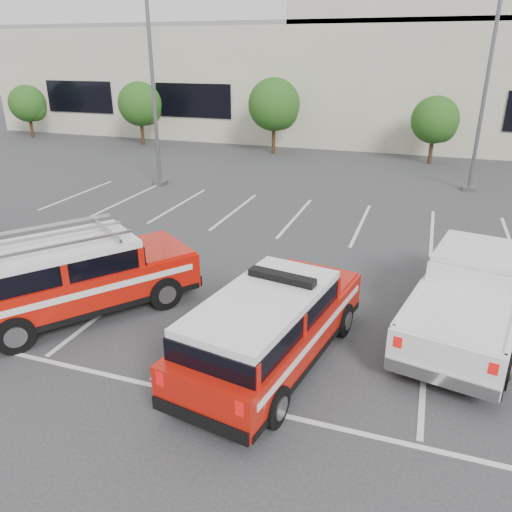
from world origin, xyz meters
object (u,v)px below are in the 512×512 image
Objects in this scene: tree_far_left at (29,105)px; light_pole_mid at (487,80)px; tree_left at (141,106)px; light_pole_left at (152,78)px; tree_mid_right at (436,122)px; tree_mid_left at (275,106)px; fire_chief_suv at (271,331)px; convention_building at (375,74)px; white_pickup at (470,300)px; ladder_suv at (75,281)px.

light_pole_mid is (31.91, -6.05, 2.68)m from tree_far_left.
tree_left is 12.43m from light_pole_left.
tree_mid_right is 6.88m from light_pole_mid.
light_pole_mid is (21.91, -6.05, 2.41)m from tree_left.
tree_far_left is at bearing -180.00° from tree_left.
tree_mid_left is 24.48m from fire_chief_suv.
fire_chief_suv is at bearing -53.78° from tree_left.
tree_mid_left is 10.73m from light_pole_left.
tree_mid_left reaches higher than tree_far_left.
tree_far_left is 0.39× the size of light_pole_mid.
tree_far_left is at bearing -158.63° from convention_building.
tree_left reaches higher than white_pickup.
light_pole_left reaches higher than white_pickup.
tree_left reaches higher than tree_far_left.
tree_far_left is at bearing 180.00° from tree_mid_right.
ladder_suv is at bearing -121.62° from light_pole_mid.
tree_mid_left reaches higher than ladder_suv.
white_pickup is (4.14, 3.05, -0.03)m from fire_chief_suv.
white_pickup is (-0.69, -14.24, -4.41)m from light_pole_mid.
white_pickup is 1.11× the size of ladder_suv.
light_pole_left reaches higher than tree_left.
ladder_suv is at bearing -69.72° from light_pole_left.
tree_mid_right is at bearing -63.43° from convention_building.
fire_chief_suv is (7.08, -23.33, -2.23)m from tree_mid_left.
ladder_suv is at bearing -96.09° from convention_building.
light_pole_mid is (11.91, -6.05, 2.14)m from tree_mid_left.
tree_mid_right is 0.39× the size of light_pole_mid.
fire_chief_suv is at bearing -132.00° from white_pickup.
white_pickup is (1.22, -20.28, -1.72)m from tree_mid_right.
white_pickup is (21.22, -20.28, -1.99)m from tree_left.
tree_far_left is 0.39× the size of light_pole_left.
convention_building is at bearing 21.37° from tree_far_left.
tree_left is at bearing 124.52° from light_pole_left.
fire_chief_suv is (1.99, -33.14, -3.91)m from convention_building.
light_pole_mid is at bearing -66.74° from convention_building.
ladder_suv is (-8.39, -22.77, -1.59)m from tree_mid_right.
tree_mid_left is 10.01m from tree_mid_right.
tree_mid_left is 0.73× the size of white_pickup.
tree_left reaches higher than ladder_suv.
tree_mid_right is at bearing 92.77° from fire_chief_suv.
convention_building is 11.20m from tree_mid_right.
tree_far_left is 30.00m from tree_mid_right.
tree_mid_left is (-5.09, -9.82, -1.68)m from convention_building.
convention_building is 9.96× the size of ladder_suv.
light_pole_mid reaches higher than tree_mid_right.
light_pole_left is 1.53× the size of white_pickup.
white_pickup is 9.93m from ladder_suv.
light_pole_left is 17.29m from fire_chief_suv.
convention_building reaches higher than fire_chief_suv.
tree_far_left is 19.85m from light_pole_left.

